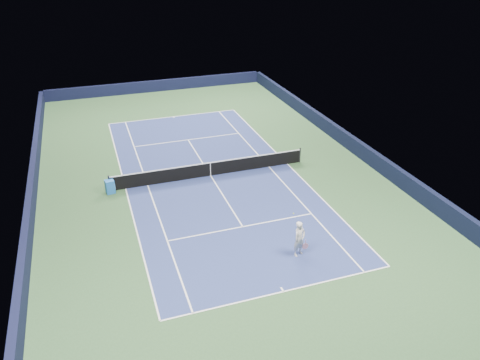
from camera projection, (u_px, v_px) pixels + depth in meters
name	position (u px, v px, depth m)	size (l,w,h in m)	color
ground	(211.00, 176.00, 30.60)	(40.00, 40.00, 0.00)	#2B4D2A
wall_far	(157.00, 86.00, 46.95)	(22.00, 0.35, 1.10)	black
wall_right	(356.00, 147.00, 33.45)	(0.35, 40.00, 1.10)	black
wall_left	(32.00, 195.00, 27.24)	(0.35, 40.00, 1.10)	black
court_surface	(211.00, 176.00, 30.60)	(10.97, 23.77, 0.01)	navy
baseline_far	(174.00, 117.00, 40.55)	(10.97, 0.08, 0.00)	white
baseline_near	(284.00, 292.00, 20.64)	(10.97, 0.08, 0.00)	white
sideline_doubles_right	(287.00, 164.00, 32.17)	(0.08, 23.77, 0.00)	white
sideline_doubles_left	(126.00, 189.00, 29.02)	(0.08, 23.77, 0.00)	white
sideline_singles_right	(269.00, 167.00, 31.77)	(0.08, 23.77, 0.00)	white
sideline_singles_left	(148.00, 185.00, 29.41)	(0.08, 23.77, 0.00)	white
service_line_far	(188.00, 140.00, 35.96)	(8.23, 0.08, 0.00)	white
service_line_near	(243.00, 227.00, 25.23)	(8.23, 0.08, 0.00)	white
center_service_line	(211.00, 176.00, 30.59)	(0.08, 12.80, 0.00)	white
center_mark_far	(174.00, 117.00, 40.43)	(0.08, 0.30, 0.00)	white
center_mark_near	(282.00, 289.00, 20.76)	(0.08, 0.30, 0.00)	white
tennis_net	(210.00, 169.00, 30.36)	(12.90, 0.10, 1.07)	black
sponsor_cube	(110.00, 187.00, 28.38)	(0.60, 0.55, 0.85)	blue
tennis_player	(299.00, 239.00, 22.61)	(0.88, 1.37, 1.87)	silver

